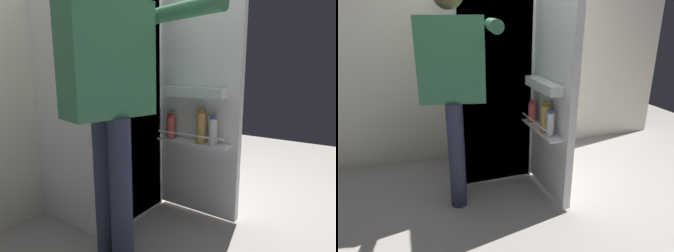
# 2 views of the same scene
# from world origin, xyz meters

# --- Properties ---
(ground_plane) EXTENTS (6.32, 6.32, 0.00)m
(ground_plane) POSITION_xyz_m (0.00, 0.00, 0.00)
(ground_plane) COLOR gray
(kitchen_wall) EXTENTS (4.40, 0.10, 2.42)m
(kitchen_wall) POSITION_xyz_m (0.00, 0.94, 1.21)
(kitchen_wall) COLOR silver
(kitchen_wall) RESTS_ON ground_plane
(refrigerator) EXTENTS (0.70, 1.26, 1.67)m
(refrigerator) POSITION_xyz_m (0.03, 0.51, 0.84)
(refrigerator) COLOR white
(refrigerator) RESTS_ON ground_plane
(person) EXTENTS (0.57, 0.83, 1.66)m
(person) POSITION_xyz_m (-0.37, 0.07, 1.01)
(person) COLOR #2D334C
(person) RESTS_ON ground_plane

